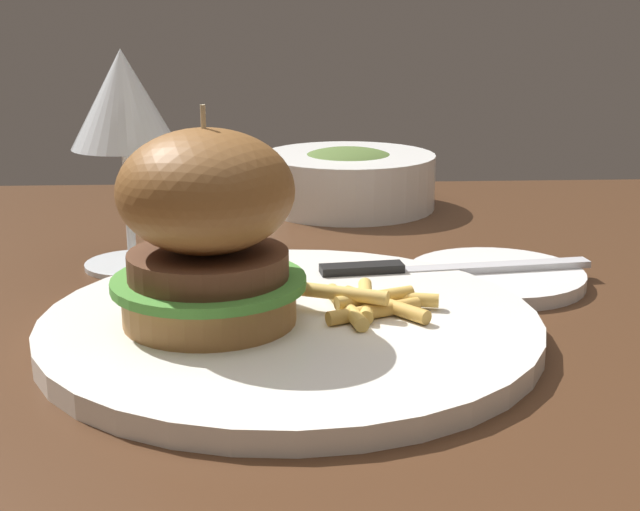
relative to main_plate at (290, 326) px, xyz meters
The scene contains 8 objects.
dining_table 0.13m from the main_plate, 121.58° to the left, with size 1.28×0.83×0.74m.
main_plate is the anchor object (origin of this frame).
burger_sandwich 0.08m from the main_plate, behind, with size 0.12×0.12×0.13m.
fries_pile 0.05m from the main_plate, ahead, with size 0.11×0.08×0.02m.
wine_glass 0.23m from the main_plate, 127.01° to the left, with size 0.08×0.08×0.17m.
bread_plate 0.19m from the main_plate, 33.67° to the left, with size 0.13×0.13×0.01m, color white.
table_knife 0.14m from the main_plate, 42.56° to the left, with size 0.20×0.04×0.01m.
soup_bowl 0.37m from the main_plate, 79.76° to the left, with size 0.18×0.18×0.06m.
Camera 1 is at (0.04, -0.60, 0.94)m, focal length 50.00 mm.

